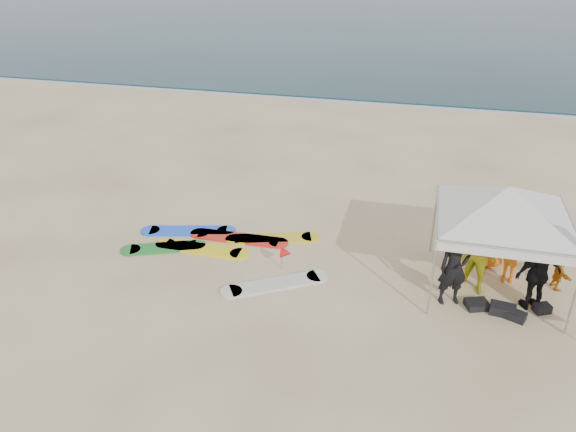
# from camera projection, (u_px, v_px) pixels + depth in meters

# --- Properties ---
(ground) EXTENTS (120.00, 120.00, 0.00)m
(ground) POSITION_uv_depth(u_px,v_px,m) (278.00, 316.00, 12.68)
(ground) COLOR beige
(ground) RESTS_ON ground
(ocean) EXTENTS (160.00, 84.00, 0.08)m
(ocean) POSITION_uv_depth(u_px,v_px,m) (412.00, 3.00, 64.41)
(ocean) COLOR #0C2633
(ocean) RESTS_ON ground
(shoreline_foam) EXTENTS (160.00, 1.20, 0.01)m
(shoreline_foam) POSITION_uv_depth(u_px,v_px,m) (370.00, 101.00, 28.38)
(shoreline_foam) COLOR silver
(shoreline_foam) RESTS_ON ground
(person_black_a) EXTENTS (0.81, 0.67, 1.91)m
(person_black_a) POSITION_uv_depth(u_px,v_px,m) (454.00, 267.00, 12.75)
(person_black_a) COLOR black
(person_black_a) RESTS_ON ground
(person_yellow) EXTENTS (1.20, 1.15, 1.95)m
(person_yellow) POSITION_uv_depth(u_px,v_px,m) (478.00, 255.00, 13.16)
(person_yellow) COLOR gold
(person_yellow) RESTS_ON ground
(person_orange_a) EXTENTS (1.03, 0.62, 1.55)m
(person_orange_a) POSITION_uv_depth(u_px,v_px,m) (512.00, 254.00, 13.62)
(person_orange_a) COLOR orange
(person_orange_a) RESTS_ON ground
(person_black_b) EXTENTS (1.16, 0.83, 1.83)m
(person_black_b) POSITION_uv_depth(u_px,v_px,m) (538.00, 274.00, 12.57)
(person_black_b) COLOR black
(person_black_b) RESTS_ON ground
(person_orange_b) EXTENTS (1.01, 0.92, 1.73)m
(person_orange_b) POSITION_uv_depth(u_px,v_px,m) (494.00, 236.00, 14.21)
(person_orange_b) COLOR orange
(person_orange_b) RESTS_ON ground
(person_seated) EXTENTS (0.48, 0.85, 0.87)m
(person_seated) POSITION_uv_depth(u_px,v_px,m) (559.00, 273.00, 13.49)
(person_seated) COLOR #C36A11
(person_seated) RESTS_ON ground
(canopy_tent) EXTENTS (4.10, 4.10, 3.09)m
(canopy_tent) POSITION_uv_depth(u_px,v_px,m) (509.00, 187.00, 12.45)
(canopy_tent) COLOR #A5A5A8
(canopy_tent) RESTS_ON ground
(marker_pennant) EXTENTS (0.28, 0.28, 0.64)m
(marker_pennant) POSITION_uv_depth(u_px,v_px,m) (286.00, 253.00, 14.17)
(marker_pennant) COLOR #A5A5A8
(marker_pennant) RESTS_ON ground
(gear_pile) EXTENTS (1.95, 0.83, 0.22)m
(gear_pile) POSITION_uv_depth(u_px,v_px,m) (504.00, 309.00, 12.76)
(gear_pile) COLOR black
(gear_pile) RESTS_ON ground
(surfboard_spread) EXTENTS (5.41, 3.56, 0.07)m
(surfboard_spread) POSITION_uv_depth(u_px,v_px,m) (225.00, 247.00, 15.35)
(surfboard_spread) COLOR silver
(surfboard_spread) RESTS_ON ground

